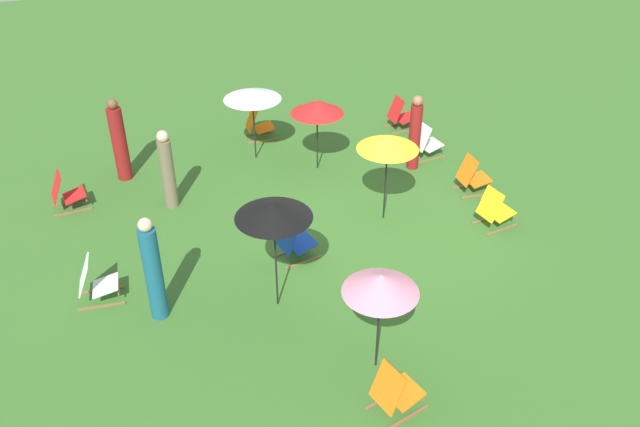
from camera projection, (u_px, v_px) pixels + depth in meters
ground_plane at (377, 224)px, 12.96m from camera, size 40.00×40.00×0.00m
deckchair_0 at (472, 176)px, 13.82m from camera, size 0.50×0.77×0.83m
deckchair_1 at (258, 124)px, 15.98m from camera, size 0.50×0.78×0.83m
deckchair_2 at (495, 210)px, 12.71m from camera, size 0.59×0.83×0.83m
deckchair_3 at (400, 115)px, 16.44m from camera, size 0.51×0.78×0.83m
deckchair_4 at (426, 142)px, 15.16m from camera, size 0.58×0.82×0.83m
deckchair_5 at (66, 193)px, 13.26m from camera, size 0.57×0.81×0.83m
deckchair_6 at (95, 282)px, 10.84m from camera, size 0.53×0.79×0.83m
deckchair_7 at (295, 241)px, 11.83m from camera, size 0.63×0.85×0.83m
deckchair_8 at (395, 392)px, 8.86m from camera, size 0.66×0.86×0.83m
umbrella_0 at (388, 142)px, 12.23m from camera, size 1.18×1.18×1.85m
umbrella_1 at (317, 107)px, 14.08m from camera, size 1.17×1.17×1.66m
umbrella_2 at (381, 284)px, 8.94m from camera, size 1.09×1.09×1.71m
umbrella_3 at (252, 94)px, 14.47m from camera, size 1.30×1.30×1.69m
umbrella_4 at (273, 210)px, 9.94m from camera, size 1.22×1.22×2.00m
person_0 at (167, 170)px, 13.11m from camera, size 0.29×0.29×1.70m
person_1 at (153, 271)px, 10.23m from camera, size 0.37×0.37×1.89m
person_2 at (415, 133)px, 14.46m from camera, size 0.37×0.37×1.75m
person_3 at (119, 142)px, 14.04m from camera, size 0.41×0.41×1.87m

